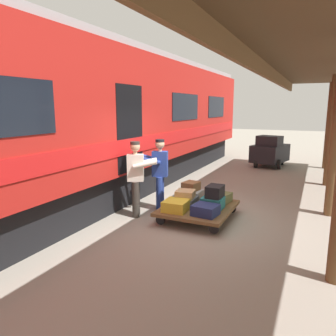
{
  "coord_description": "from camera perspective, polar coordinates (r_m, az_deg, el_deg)",
  "views": [
    {
      "loc": [
        -2.13,
        6.37,
        2.45
      ],
      "look_at": [
        0.76,
        0.23,
        1.15
      ],
      "focal_mm": 34.13,
      "sensor_mm": 36.0,
      "label": 1
    }
  ],
  "objects": [
    {
      "name": "suitcase_navy_fabric",
      "position": [
        6.6,
        6.7,
        -7.46
      ],
      "size": [
        0.53,
        0.5,
        0.22
      ],
      "primitive_type": "cube",
      "rotation": [
        0.0,
        0.0,
        -0.11
      ],
      "color": "navy",
      "rests_on": "luggage_cart"
    },
    {
      "name": "suitcase_brown_leather",
      "position": [
        7.65,
        4.13,
        -3.26
      ],
      "size": [
        0.39,
        0.43,
        0.2
      ],
      "primitive_type": "cube",
      "rotation": [
        0.0,
        0.0,
        -0.16
      ],
      "color": "brown",
      "rests_on": "suitcase_gray_aluminum"
    },
    {
      "name": "suitcase_yellow_case",
      "position": [
        6.82,
        1.41,
        -6.73
      ],
      "size": [
        0.51,
        0.53,
        0.22
      ],
      "primitive_type": "cube",
      "rotation": [
        0.0,
        0.0,
        0.05
      ],
      "color": "gold",
      "rests_on": "luggage_cart"
    },
    {
      "name": "porter_by_door",
      "position": [
        7.18,
        -5.64,
        -1.47
      ],
      "size": [
        0.74,
        0.61,
        1.7
      ],
      "color": "#332D28",
      "rests_on": "ground_plane"
    },
    {
      "name": "suitcase_tan_vintage",
      "position": [
        7.17,
        3.11,
        -4.67
      ],
      "size": [
        0.44,
        0.44,
        0.17
      ],
      "primitive_type": "cube",
      "rotation": [
        0.0,
        0.0,
        0.13
      ],
      "color": "tan",
      "rests_on": "suitcase_slate_roller"
    },
    {
      "name": "luggage_cart",
      "position": [
        7.18,
        5.4,
        -7.16
      ],
      "size": [
        1.46,
        1.75,
        0.28
      ],
      "color": "brown",
      "rests_on": "ground_plane"
    },
    {
      "name": "suitcase_teal_softside",
      "position": [
        7.04,
        7.96,
        -6.19
      ],
      "size": [
        0.45,
        0.45,
        0.25
      ],
      "primitive_type": "cube",
      "rotation": [
        0.0,
        0.0,
        0.01
      ],
      "color": "#1E666B",
      "rests_on": "luggage_cart"
    },
    {
      "name": "baggage_tug",
      "position": [
        13.95,
        17.71,
        2.82
      ],
      "size": [
        1.48,
        1.91,
        1.3
      ],
      "color": "black",
      "rests_on": "ground_plane"
    },
    {
      "name": "porter_in_overalls",
      "position": [
        7.63,
        -1.58,
        -0.68
      ],
      "size": [
        0.73,
        0.55,
        1.7
      ],
      "color": "navy",
      "rests_on": "ground_plane"
    },
    {
      "name": "train_car",
      "position": [
        8.4,
        -15.59,
        7.79
      ],
      "size": [
        3.02,
        19.6,
        4.0
      ],
      "color": "#B21E19",
      "rests_on": "ground_plane"
    },
    {
      "name": "suitcase_black_hardshell",
      "position": [
        6.99,
        8.37,
        -4.15
      ],
      "size": [
        0.33,
        0.44,
        0.26
      ],
      "primitive_type": "cube",
      "rotation": [
        0.0,
        0.0,
        -0.01
      ],
      "color": "black",
      "rests_on": "suitcase_teal_softside"
    },
    {
      "name": "suitcase_slate_roller",
      "position": [
        7.26,
        2.96,
        -5.88
      ],
      "size": [
        0.53,
        0.56,
        0.17
      ],
      "primitive_type": "cube",
      "rotation": [
        0.0,
        0.0,
        0.03
      ],
      "color": "#4C515B",
      "rests_on": "luggage_cart"
    },
    {
      "name": "suitcase_gray_aluminum",
      "position": [
        7.68,
        4.32,
        -4.79
      ],
      "size": [
        0.44,
        0.5,
        0.21
      ],
      "primitive_type": "cube",
      "rotation": [
        0.0,
        0.0,
        -0.01
      ],
      "color": "#9EA0A5",
      "rests_on": "luggage_cart"
    },
    {
      "name": "ground_plane",
      "position": [
        7.15,
        6.35,
        -9.27
      ],
      "size": [
        60.0,
        60.0,
        0.0
      ],
      "primitive_type": "plane",
      "color": "gray"
    },
    {
      "name": "suitcase_olive_duffel",
      "position": [
        7.49,
        9.06,
        -5.34
      ],
      "size": [
        0.52,
        0.67,
        0.21
      ],
      "primitive_type": "cube",
      "rotation": [
        0.0,
        0.0,
        -0.13
      ],
      "color": "brown",
      "rests_on": "luggage_cart"
    }
  ]
}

